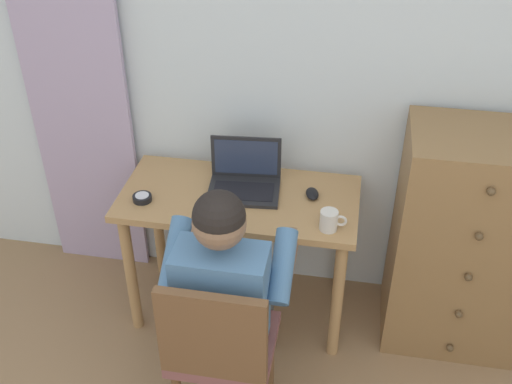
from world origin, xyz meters
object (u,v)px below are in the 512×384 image
(chair, at_px, (220,347))
(computer_mouse, at_px, (312,194))
(laptop, at_px, (245,179))
(desk, at_px, (240,216))
(desk_clock, at_px, (142,198))
(coffee_mug, at_px, (329,220))
(person_seated, at_px, (229,283))
(dresser, at_px, (463,242))

(chair, bearing_deg, computer_mouse, 70.10)
(laptop, bearing_deg, desk, -102.24)
(laptop, bearing_deg, chair, -86.33)
(computer_mouse, bearing_deg, chair, -123.08)
(laptop, bearing_deg, desk_clock, -157.69)
(laptop, relative_size, coffee_mug, 3.01)
(person_seated, xyz_separation_m, coffee_mug, (0.38, 0.35, 0.11))
(person_seated, height_order, desk_clock, person_seated)
(chair, height_order, computer_mouse, chair)
(desk, distance_m, chair, 0.73)
(laptop, bearing_deg, dresser, -0.77)
(person_seated, bearing_deg, dresser, 30.20)
(desk, height_order, computer_mouse, computer_mouse)
(person_seated, relative_size, desk_clock, 13.44)
(desk, bearing_deg, dresser, 2.72)
(laptop, distance_m, computer_mouse, 0.33)
(desk, relative_size, laptop, 3.15)
(desk_clock, bearing_deg, desk, 15.41)
(laptop, xyz_separation_m, desk_clock, (-0.45, -0.19, -0.04))
(computer_mouse, height_order, coffee_mug, coffee_mug)
(computer_mouse, relative_size, coffee_mug, 0.83)
(computer_mouse, xyz_separation_m, desk_clock, (-0.78, -0.17, -0.00))
(laptop, relative_size, computer_mouse, 3.61)
(desk, xyz_separation_m, person_seated, (0.06, -0.54, 0.06))
(desk, distance_m, laptop, 0.19)
(laptop, bearing_deg, person_seated, -85.19)
(chair, relative_size, coffee_mug, 7.43)
(laptop, bearing_deg, computer_mouse, -2.12)
(dresser, bearing_deg, computer_mouse, 179.85)
(desk, height_order, desk_clock, desk_clock)
(coffee_mug, bearing_deg, computer_mouse, 112.62)
(dresser, distance_m, desk_clock, 1.53)
(computer_mouse, bearing_deg, desk_clock, 179.35)
(dresser, xyz_separation_m, laptop, (-1.06, 0.01, 0.22))
(dresser, relative_size, person_seated, 0.95)
(desk_clock, bearing_deg, person_seated, -39.35)
(person_seated, bearing_deg, coffee_mug, 42.94)
(chair, bearing_deg, desk, 95.12)
(desk, xyz_separation_m, laptop, (0.01, 0.07, 0.18))
(laptop, xyz_separation_m, coffee_mug, (0.43, -0.25, -0.00))
(desk, distance_m, desk_clock, 0.48)
(desk_clock, bearing_deg, coffee_mug, -4.05)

